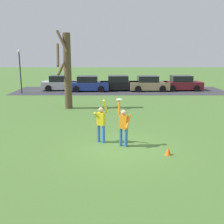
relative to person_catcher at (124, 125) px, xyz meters
The scene contains 13 objects.
ground_plane 1.00m from the person_catcher, 138.22° to the right, with size 120.00×120.00×0.00m, color #4C7533.
person_catcher is the anchor object (origin of this frame).
person_defender 1.14m from the person_catcher, 152.11° to the left, with size 0.64×0.60×2.04m.
frisbee_disc 1.13m from the person_catcher, 152.11° to the left, with size 0.24×0.24×0.02m, color white.
parked_car_silver 18.68m from the person_catcher, 108.59° to the left, with size 4.15×2.14×1.59m.
parked_car_blue 17.33m from the person_catcher, 99.87° to the left, with size 4.15×2.14×1.59m.
parked_car_black 17.52m from the person_catcher, 89.18° to the left, with size 4.15×2.14×1.59m.
parked_car_tan 17.56m from the person_catcher, 78.89° to the left, with size 4.15×2.14×1.59m.
parked_car_maroon 18.92m from the person_catcher, 68.29° to the left, with size 4.15×2.14×1.59m.
parking_strip 17.37m from the person_catcher, 88.83° to the left, with size 22.20×6.40×0.01m, color #38383D.
bare_tree_tall 9.21m from the person_catcher, 114.53° to the left, with size 1.12×1.51×5.56m.
lamppost_by_lot 18.12m from the person_catcher, 121.76° to the left, with size 0.28×0.28×4.26m.
field_cone_orange 2.22m from the person_catcher, 30.52° to the right, with size 0.26×0.26×0.32m, color orange.
Camera 1 is at (-0.36, -11.32, 4.14)m, focal length 43.56 mm.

